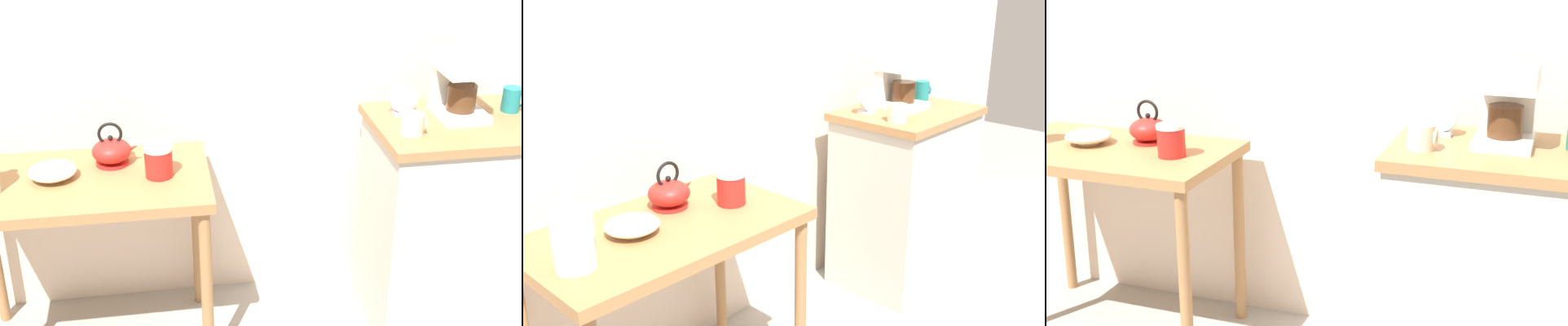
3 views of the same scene
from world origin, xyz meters
The scene contains 11 objects.
back_wall centered at (0.10, 0.35, 1.40)m, with size 4.40×0.10×2.80m, color beige.
wooden_table centered at (-0.72, -0.03, 0.65)m, with size 0.91×0.53×0.75m.
kitchen_counter centered at (0.70, -0.04, 0.45)m, with size 0.66×0.50×0.89m.
bowl_stoneware centered at (-0.83, -0.01, 0.78)m, with size 0.17×0.17×0.06m.
teakettle centered at (-0.61, 0.08, 0.80)m, with size 0.18×0.15×0.17m.
glass_carafe_vase centered at (-1.06, -0.08, 0.84)m, with size 0.12×0.12×0.26m.
canister_enamel centered at (-0.44, -0.05, 0.81)m, with size 0.10×0.10×0.12m.
coffee_maker centered at (0.71, 0.03, 1.03)m, with size 0.18×0.22×0.26m.
mug_dark_teal centered at (0.94, 0.03, 0.94)m, with size 0.08×0.07×0.10m.
mug_small_cream centered at (0.48, -0.13, 0.93)m, with size 0.09×0.09×0.08m.
table_clock centered at (0.50, 0.06, 0.94)m, with size 0.11×0.06×0.12m.
Camera 2 is at (-1.75, -1.54, 1.57)m, focal length 41.42 mm.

